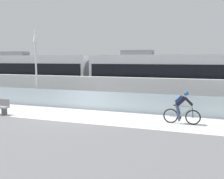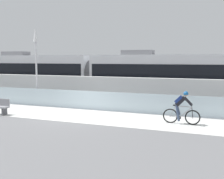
% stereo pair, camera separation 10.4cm
% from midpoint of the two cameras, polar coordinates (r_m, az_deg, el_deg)
% --- Properties ---
extents(ground_plane, '(200.00, 200.00, 0.00)m').
position_cam_midpoint_polar(ground_plane, '(14.81, -8.10, -5.61)').
color(ground_plane, slate).
extents(bike_path_deck, '(32.00, 3.20, 0.01)m').
position_cam_midpoint_polar(bike_path_deck, '(14.81, -8.10, -5.59)').
color(bike_path_deck, silver).
rests_on(bike_path_deck, ground).
extents(glass_parapet, '(32.00, 0.05, 1.16)m').
position_cam_midpoint_polar(glass_parapet, '(16.33, -5.12, -2.36)').
color(glass_parapet, silver).
rests_on(glass_parapet, ground).
extents(concrete_barrier_wall, '(32.00, 0.36, 1.94)m').
position_cam_midpoint_polar(concrete_barrier_wall, '(17.91, -2.72, -0.27)').
color(concrete_barrier_wall, silver).
rests_on(concrete_barrier_wall, ground).
extents(tram_rail_near, '(32.00, 0.08, 0.01)m').
position_cam_midpoint_polar(tram_rail_near, '(20.34, -0.05, -2.18)').
color(tram_rail_near, '#595654').
rests_on(tram_rail_near, ground).
extents(tram_rail_far, '(32.00, 0.08, 0.01)m').
position_cam_midpoint_polar(tram_rail_far, '(21.68, 1.23, -1.63)').
color(tram_rail_far, '#595654').
rests_on(tram_rail_far, ground).
extents(tram, '(22.56, 2.54, 3.81)m').
position_cam_midpoint_polar(tram, '(21.55, -4.44, 3.35)').
color(tram, silver).
rests_on(tram, ground).
extents(cyclist_on_bike, '(1.77, 0.58, 1.61)m').
position_cam_midpoint_polar(cyclist_on_bike, '(13.04, 14.78, -3.85)').
color(cyclist_on_bike, black).
rests_on(cyclist_on_bike, ground).
extents(lamp_post_antenna, '(0.28, 0.28, 5.20)m').
position_cam_midpoint_polar(lamp_post_antenna, '(18.47, -16.49, 6.89)').
color(lamp_post_antenna, gray).
rests_on(lamp_post_antenna, ground).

